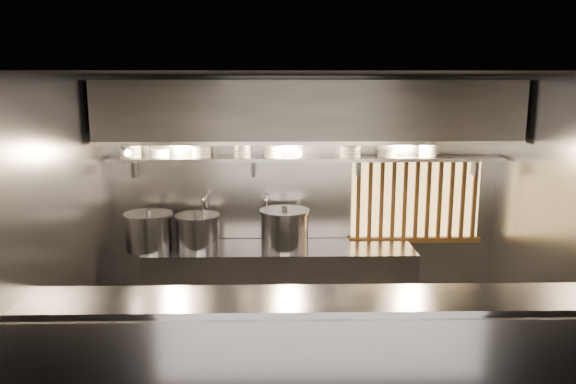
{
  "coord_description": "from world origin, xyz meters",
  "views": [
    {
      "loc": [
        -0.33,
        -4.95,
        2.73
      ],
      "look_at": [
        -0.22,
        0.55,
        1.65
      ],
      "focal_mm": 35.0,
      "sensor_mm": 36.0,
      "label": 1
    }
  ],
  "objects_px": {
    "stock_pot_mid": "(198,231)",
    "stock_pot_right": "(285,229)",
    "heat_lamp": "(125,147)",
    "pendant_bulb": "(298,153)",
    "stock_pot_left": "(149,231)"
  },
  "relations": [
    {
      "from": "heat_lamp",
      "to": "pendant_bulb",
      "type": "relative_size",
      "value": 1.87
    },
    {
      "from": "stock_pot_left",
      "to": "stock_pot_mid",
      "type": "height_order",
      "value": "stock_pot_left"
    },
    {
      "from": "heat_lamp",
      "to": "stock_pot_right",
      "type": "bearing_deg",
      "value": 8.97
    },
    {
      "from": "stock_pot_mid",
      "to": "stock_pot_right",
      "type": "distance_m",
      "value": 0.97
    },
    {
      "from": "pendant_bulb",
      "to": "stock_pot_right",
      "type": "height_order",
      "value": "pendant_bulb"
    },
    {
      "from": "stock_pot_left",
      "to": "stock_pot_mid",
      "type": "bearing_deg",
      "value": 4.77
    },
    {
      "from": "heat_lamp",
      "to": "stock_pot_right",
      "type": "relative_size",
      "value": 0.53
    },
    {
      "from": "pendant_bulb",
      "to": "stock_pot_right",
      "type": "distance_m",
      "value": 0.86
    },
    {
      "from": "heat_lamp",
      "to": "stock_pot_left",
      "type": "relative_size",
      "value": 0.54
    },
    {
      "from": "stock_pot_mid",
      "to": "stock_pot_right",
      "type": "relative_size",
      "value": 0.97
    },
    {
      "from": "pendant_bulb",
      "to": "stock_pot_right",
      "type": "relative_size",
      "value": 0.28
    },
    {
      "from": "stock_pot_left",
      "to": "stock_pot_right",
      "type": "height_order",
      "value": "stock_pot_right"
    },
    {
      "from": "heat_lamp",
      "to": "stock_pot_left",
      "type": "xyz_separation_m",
      "value": [
        0.15,
        0.24,
        -0.96
      ]
    },
    {
      "from": "heat_lamp",
      "to": "stock_pot_left",
      "type": "bearing_deg",
      "value": 57.95
    },
    {
      "from": "heat_lamp",
      "to": "stock_pot_right",
      "type": "distance_m",
      "value": 1.92
    }
  ]
}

